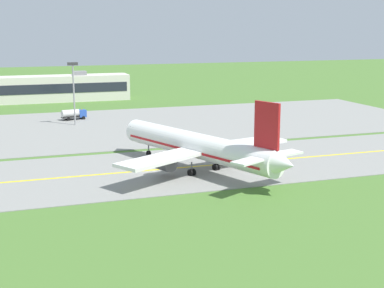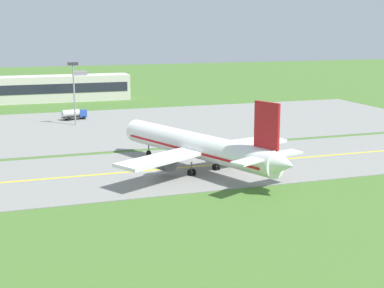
% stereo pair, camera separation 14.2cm
% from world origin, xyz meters
% --- Properties ---
extents(ground_plane, '(500.00, 500.00, 0.00)m').
position_xyz_m(ground_plane, '(0.00, 0.00, 0.00)').
color(ground_plane, '#47702D').
extents(taxiway_strip, '(240.00, 28.00, 0.10)m').
position_xyz_m(taxiway_strip, '(0.00, 0.00, 0.05)').
color(taxiway_strip, gray).
rests_on(taxiway_strip, ground).
extents(apron_pad, '(140.00, 52.00, 0.10)m').
position_xyz_m(apron_pad, '(10.00, 42.00, 0.05)').
color(apron_pad, gray).
rests_on(apron_pad, ground).
extents(taxiway_centreline, '(220.00, 0.60, 0.01)m').
position_xyz_m(taxiway_centreline, '(0.00, 0.00, 0.11)').
color(taxiway_centreline, yellow).
rests_on(taxiway_centreline, taxiway_strip).
extents(airplane_lead, '(31.39, 38.08, 12.70)m').
position_xyz_m(airplane_lead, '(7.93, -2.74, 4.13)').
color(airplane_lead, white).
rests_on(airplane_lead, ground).
extents(service_truck_fuel, '(6.30, 3.35, 2.65)m').
position_xyz_m(service_truck_fuel, '(-4.62, 54.51, 1.53)').
color(service_truck_fuel, '#264CA5').
rests_on(service_truck_fuel, ground).
extents(terminal_building, '(49.91, 8.72, 9.12)m').
position_xyz_m(terminal_building, '(-7.87, 92.01, 3.98)').
color(terminal_building, beige).
rests_on(terminal_building, ground).
extents(apron_light_mast, '(2.40, 0.50, 14.70)m').
position_xyz_m(apron_light_mast, '(-5.32, 46.62, 9.33)').
color(apron_light_mast, gray).
rests_on(apron_light_mast, ground).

